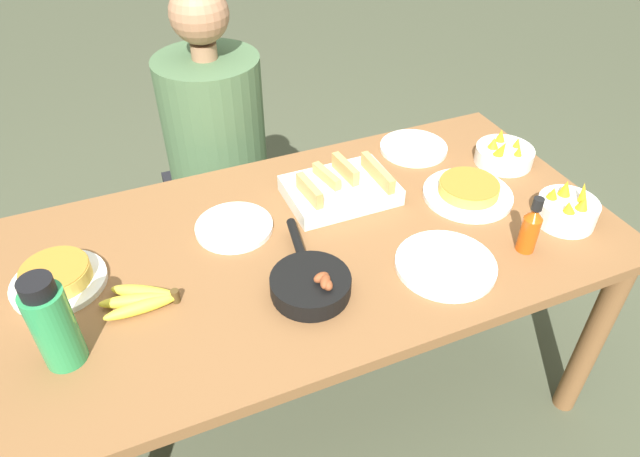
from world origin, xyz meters
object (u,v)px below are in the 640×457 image
banana_bunch (143,299)px  frittata_plate_side (468,191)px  frittata_plate_center (57,277)px  empty_plate_far_right (446,265)px  fruit_bowl_citrus (504,154)px  water_bottle (53,324)px  skillet (310,283)px  empty_plate_near_front (413,148)px  melon_tray (341,188)px  hot_sauce_bottle (531,228)px  empty_plate_far_left (234,227)px  person_figure (221,177)px  fruit_bowl_mango (567,209)px

banana_bunch → frittata_plate_side: 0.97m
frittata_plate_center → empty_plate_far_right: frittata_plate_center is taller
fruit_bowl_citrus → water_bottle: 1.39m
skillet → frittata_plate_center: size_ratio=1.46×
skillet → frittata_plate_side: size_ratio=1.28×
frittata_plate_center → water_bottle: bearing=-89.6°
banana_bunch → empty_plate_near_front: bearing=20.8°
melon_tray → water_bottle: bearing=-158.8°
skillet → hot_sauce_bottle: 0.59m
empty_plate_far_left → frittata_plate_side: bearing=-10.3°
empty_plate_far_left → fruit_bowl_citrus: bearing=-0.5°
fruit_bowl_citrus → person_figure: size_ratio=0.15×
empty_plate_far_left → hot_sauce_bottle: bearing=-28.9°
banana_bunch → empty_plate_far_right: size_ratio=0.75×
empty_plate_near_front → empty_plate_far_left: same height
empty_plate_near_front → banana_bunch: bearing=-159.2°
fruit_bowl_mango → water_bottle: (-1.33, 0.04, 0.07)m
melon_tray → hot_sauce_bottle: (0.36, -0.40, 0.04)m
frittata_plate_center → water_bottle: size_ratio=0.98×
fruit_bowl_citrus → hot_sauce_bottle: (-0.21, -0.37, 0.04)m
empty_plate_far_left → person_figure: bearing=80.7°
frittata_plate_side → empty_plate_far_left: 0.69m
fruit_bowl_citrus → empty_plate_far_right: bearing=-141.4°
melon_tray → skillet: melon_tray is taller
empty_plate_far_left → empty_plate_far_right: same height
empty_plate_far_right → banana_bunch: bearing=167.1°
person_figure → skillet: bearing=-89.5°
frittata_plate_center → fruit_bowl_mango: size_ratio=1.40×
empty_plate_far_left → empty_plate_near_front: bearing=14.3°
skillet → frittata_plate_center: bearing=74.1°
frittata_plate_side → person_figure: size_ratio=0.22×
water_bottle → person_figure: (0.56, 0.88, -0.34)m
empty_plate_far_left → frittata_plate_center: bearing=-175.0°
empty_plate_far_right → frittata_plate_side: bearing=45.9°
frittata_plate_side → fruit_bowl_mango: bearing=-47.7°
banana_bunch → frittata_plate_center: size_ratio=0.84×
melon_tray → skillet: size_ratio=0.93×
frittata_plate_center → empty_plate_far_left: frittata_plate_center is taller
frittata_plate_side → banana_bunch: bearing=-176.1°
skillet → empty_plate_far_left: 0.32m
banana_bunch → hot_sauce_bottle: size_ratio=1.16×
hot_sauce_bottle → water_bottle: bearing=175.2°
empty_plate_near_front → fruit_bowl_mango: bearing=-68.3°
empty_plate_far_right → melon_tray: bearing=107.9°
melon_tray → person_figure: (-0.24, 0.57, -0.26)m
water_bottle → hot_sauce_bottle: water_bottle is taller
person_figure → fruit_bowl_mango: bearing=-50.0°
frittata_plate_center → fruit_bowl_citrus: bearing=1.4°
melon_tray → empty_plate_near_front: size_ratio=1.41×
melon_tray → empty_plate_far_left: 0.34m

